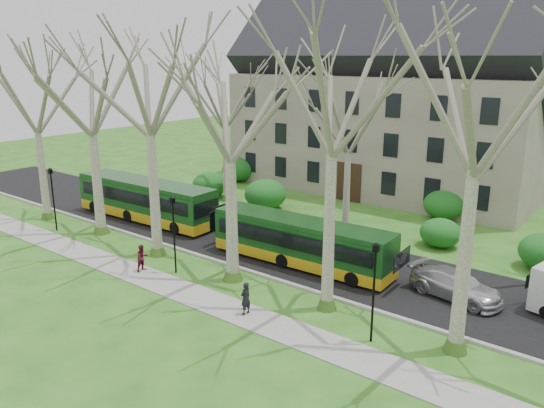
{
  "coord_description": "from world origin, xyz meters",
  "views": [
    {
      "loc": [
        14.9,
        -19.28,
        11.56
      ],
      "look_at": [
        -2.36,
        3.0,
        3.68
      ],
      "focal_mm": 35.0,
      "sensor_mm": 36.0,
      "label": 1
    }
  ],
  "objects_px": {
    "bus_lead": "(145,200)",
    "sedan": "(456,285)",
    "pedestrian_a": "(245,298)",
    "pedestrian_b": "(142,258)",
    "bus_follow": "(301,242)"
  },
  "relations": [
    {
      "from": "bus_lead",
      "to": "sedan",
      "type": "xyz_separation_m",
      "value": [
        22.37,
        0.84,
        -0.82
      ]
    },
    {
      "from": "bus_lead",
      "to": "sedan",
      "type": "relative_size",
      "value": 2.58
    },
    {
      "from": "bus_lead",
      "to": "pedestrian_a",
      "type": "relative_size",
      "value": 7.66
    },
    {
      "from": "pedestrian_a",
      "to": "pedestrian_b",
      "type": "xyz_separation_m",
      "value": [
        -7.85,
        0.42,
        -0.03
      ]
    },
    {
      "from": "bus_lead",
      "to": "pedestrian_a",
      "type": "bearing_deg",
      "value": -25.66
    },
    {
      "from": "pedestrian_a",
      "to": "bus_follow",
      "type": "bearing_deg",
      "value": -162.74
    },
    {
      "from": "bus_lead",
      "to": "pedestrian_b",
      "type": "height_order",
      "value": "bus_lead"
    },
    {
      "from": "pedestrian_b",
      "to": "bus_follow",
      "type": "bearing_deg",
      "value": -45.58
    },
    {
      "from": "bus_lead",
      "to": "bus_follow",
      "type": "height_order",
      "value": "bus_lead"
    },
    {
      "from": "bus_follow",
      "to": "pedestrian_a",
      "type": "xyz_separation_m",
      "value": [
        1.47,
        -6.57,
        -0.58
      ]
    },
    {
      "from": "bus_lead",
      "to": "sedan",
      "type": "distance_m",
      "value": 22.4
    },
    {
      "from": "sedan",
      "to": "bus_follow",
      "type": "bearing_deg",
      "value": 108.26
    },
    {
      "from": "bus_lead",
      "to": "pedestrian_b",
      "type": "bearing_deg",
      "value": -42.22
    },
    {
      "from": "pedestrian_a",
      "to": "bus_lead",
      "type": "bearing_deg",
      "value": -109.19
    },
    {
      "from": "bus_lead",
      "to": "bus_follow",
      "type": "bearing_deg",
      "value": -2.62
    }
  ]
}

